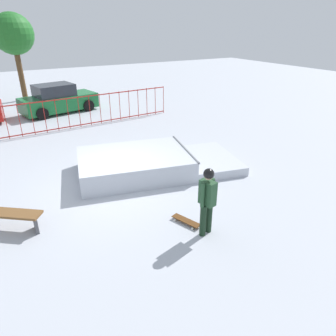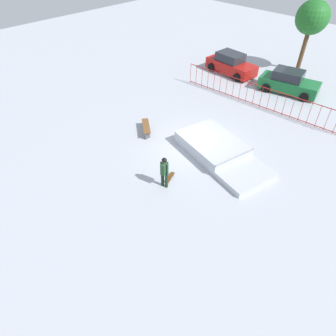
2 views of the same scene
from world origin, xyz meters
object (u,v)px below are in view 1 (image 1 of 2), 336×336
Objects in this scene: park_bench at (9,216)px; parked_car_green at (58,100)px; skate_ramp at (148,163)px; distant_tree at (13,35)px; skateboard at (186,221)px; skater at (207,197)px.

park_bench is 11.35m from parked_car_green.
distant_tree is at bearing 112.07° from skate_ramp.
skateboard is 0.19× the size of parked_car_green.
skater is 1.14× the size of park_bench.
park_bench is (-4.06, 2.52, -0.65)m from skater.
skater reaches higher than park_bench.
distant_tree is at bearing 172.89° from skater.
park_bench is at bearing -119.59° from parked_car_green.
skater is 4.82m from park_bench.
parked_car_green is (-0.95, 9.57, 0.41)m from skate_ramp.
skateboard is (-0.19, 0.57, -0.93)m from skater.
skate_ramp is 3.84m from skater.
park_bench is 15.77m from distant_tree.
park_bench is at bearing -151.21° from skate_ramp.
park_bench reaches higher than skateboard.
skate_ramp is at bearing -80.89° from distant_tree.
skater is 0.32× the size of distant_tree.
parked_car_green is at bearing 169.39° from skater.
skate_ramp reaches higher than park_bench.
parked_car_green is 0.82× the size of distant_tree.
skater is at bearing -81.96° from skate_ramp.
skater is 1.11m from skateboard.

